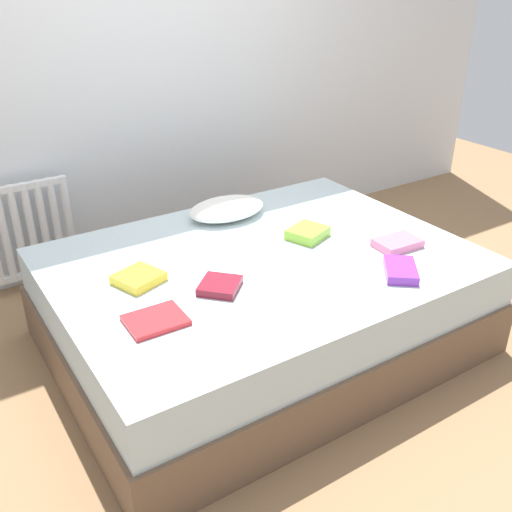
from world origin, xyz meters
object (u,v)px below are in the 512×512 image
(textbook_red, at_px, (156,320))
(textbook_maroon, at_px, (220,286))
(radiator, at_px, (31,230))
(textbook_pink, at_px, (397,243))
(pillow, at_px, (227,209))
(textbook_yellow, at_px, (139,278))
(textbook_lime, at_px, (308,233))
(textbook_purple, at_px, (401,270))
(bed, at_px, (261,301))

(textbook_red, relative_size, textbook_maroon, 1.32)
(radiator, xyz_separation_m, textbook_pink, (1.44, -1.48, 0.14))
(pillow, relative_size, textbook_red, 1.93)
(textbook_yellow, height_order, textbook_red, textbook_yellow)
(textbook_pink, bearing_deg, textbook_lime, 136.31)
(textbook_red, distance_m, textbook_maroon, 0.35)
(textbook_red, bearing_deg, textbook_purple, -11.15)
(textbook_purple, bearing_deg, textbook_maroon, 105.62)
(textbook_red, bearing_deg, bed, 21.89)
(textbook_pink, relative_size, textbook_lime, 1.17)
(textbook_red, height_order, textbook_pink, textbook_pink)
(pillow, relative_size, textbook_yellow, 2.38)
(textbook_yellow, distance_m, textbook_maroon, 0.37)
(textbook_maroon, bearing_deg, pillow, 13.97)
(textbook_pink, height_order, textbook_lime, textbook_lime)
(pillow, distance_m, textbook_pink, 0.95)
(textbook_purple, bearing_deg, pillow, 57.22)
(bed, xyz_separation_m, pillow, (0.10, 0.51, 0.30))
(bed, height_order, textbook_red, textbook_red)
(textbook_yellow, bearing_deg, textbook_red, -121.26)
(textbook_lime, bearing_deg, pillow, 94.06)
(bed, distance_m, textbook_pink, 0.74)
(textbook_yellow, relative_size, textbook_red, 0.81)
(radiator, distance_m, textbook_red, 1.47)
(textbook_pink, bearing_deg, pillow, 126.71)
(textbook_pink, height_order, textbook_maroon, textbook_pink)
(textbook_yellow, bearing_deg, textbook_pink, -36.16)
(bed, height_order, radiator, radiator)
(textbook_purple, distance_m, textbook_maroon, 0.83)
(textbook_purple, xyz_separation_m, textbook_maroon, (-0.76, 0.33, -0.00))
(textbook_yellow, distance_m, textbook_lime, 0.91)
(textbook_yellow, bearing_deg, textbook_purple, -48.80)
(textbook_lime, bearing_deg, textbook_maroon, 177.59)
(textbook_maroon, bearing_deg, textbook_yellow, 93.90)
(textbook_red, height_order, textbook_purple, textbook_purple)
(textbook_lime, bearing_deg, textbook_purple, -98.81)
(radiator, bearing_deg, textbook_maroon, -70.44)
(bed, relative_size, radiator, 3.44)
(textbook_yellow, relative_size, textbook_lime, 0.97)
(radiator, xyz_separation_m, textbook_purple, (1.24, -1.69, 0.14))
(bed, distance_m, textbook_yellow, 0.66)
(pillow, relative_size, textbook_maroon, 2.55)
(radiator, xyz_separation_m, textbook_lime, (1.13, -1.15, 0.15))
(textbook_yellow, relative_size, textbook_purple, 0.83)
(textbook_purple, xyz_separation_m, textbook_lime, (-0.12, 0.54, 0.00))
(bed, height_order, textbook_lime, textbook_lime)
(bed, bearing_deg, radiator, 124.05)
(textbook_lime, bearing_deg, textbook_red, 176.19)
(pillow, distance_m, textbook_purple, 1.05)
(pillow, xyz_separation_m, textbook_purple, (0.33, -1.00, -0.03))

